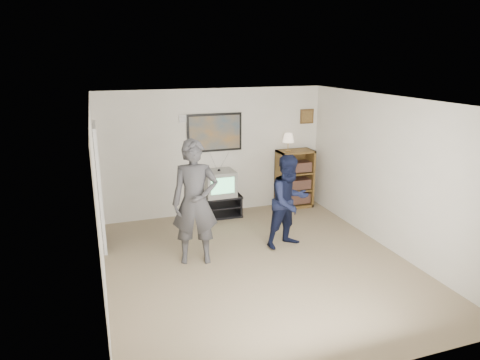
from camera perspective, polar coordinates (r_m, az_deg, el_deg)
room_shell at (r=6.53m, az=1.66°, el=-0.17°), size 4.51×5.00×2.51m
media_stand at (r=8.55m, az=-2.81°, el=-3.45°), size 0.88×0.51×0.43m
crt_television at (r=8.41m, az=-2.80°, el=-0.43°), size 0.61×0.52×0.50m
bookshelf at (r=9.05m, az=7.27°, el=0.16°), size 0.74×0.42×1.22m
table_lamp at (r=8.76m, az=6.44°, el=5.03°), size 0.24×0.24×0.38m
person_tall at (r=6.49m, az=-6.00°, el=-2.99°), size 0.79×0.61×1.93m
person_short at (r=7.09m, az=6.58°, el=-2.86°), size 0.89×0.76×1.57m
controller_left at (r=6.65m, az=-6.67°, el=-0.99°), size 0.05×0.11×0.03m
controller_right at (r=7.15m, az=5.90°, el=0.28°), size 0.07×0.12×0.03m
poster at (r=8.41m, az=-3.40°, el=6.33°), size 1.10×0.03×0.75m
air_vent at (r=8.24m, az=-7.16°, el=8.14°), size 0.28×0.02×0.14m
small_picture at (r=9.11m, az=8.91°, el=8.38°), size 0.30×0.03×0.30m
doorway at (r=7.42m, az=-18.31°, el=-0.99°), size 0.03×0.85×2.00m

